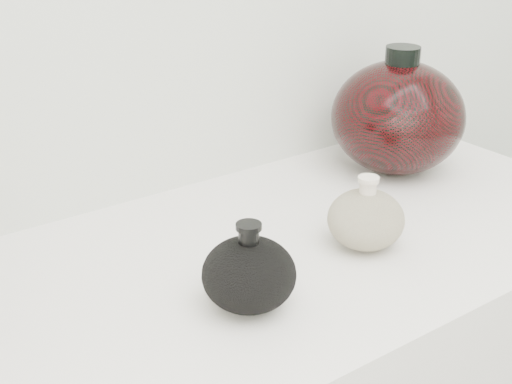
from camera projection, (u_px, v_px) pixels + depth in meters
black_gourd_vase at (249, 274)px, 0.81m from camera, size 0.12×0.12×0.11m
cream_gourd_vase at (366, 219)px, 0.94m from camera, size 0.13×0.13×0.10m
right_round_pot at (398, 117)px, 1.17m from camera, size 0.28×0.28×0.21m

